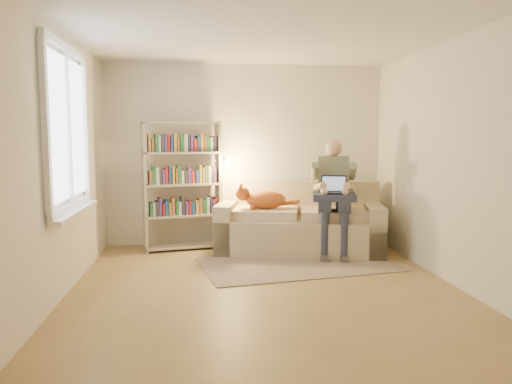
{
  "coord_description": "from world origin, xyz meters",
  "views": [
    {
      "loc": [
        -0.65,
        -5.0,
        1.57
      ],
      "look_at": [
        0.02,
        1.0,
        0.9
      ],
      "focal_mm": 35.0,
      "sensor_mm": 36.0,
      "label": 1
    }
  ],
  "objects": [
    {
      "name": "wall_left",
      "position": [
        -2.0,
        0.0,
        1.3
      ],
      "size": [
        0.02,
        4.5,
        2.6
      ],
      "primitive_type": "cube",
      "color": "silver",
      "rests_on": "floor"
    },
    {
      "name": "floor",
      "position": [
        0.0,
        0.0,
        0.0
      ],
      "size": [
        4.5,
        4.5,
        0.0
      ],
      "primitive_type": "plane",
      "color": "olive",
      "rests_on": "ground"
    },
    {
      "name": "cat",
      "position": [
        0.13,
        1.64,
        0.73
      ],
      "size": [
        0.84,
        0.39,
        0.3
      ],
      "rotation": [
        0.0,
        0.0,
        -0.21
      ],
      "color": "orange",
      "rests_on": "sofa"
    },
    {
      "name": "laptop",
      "position": [
        1.08,
        1.28,
        0.9
      ],
      "size": [
        0.38,
        0.33,
        0.28
      ],
      "rotation": [
        0.0,
        0.0,
        -0.21
      ],
      "color": "black",
      "rests_on": "blanket"
    },
    {
      "name": "bookshelf",
      "position": [
        -0.9,
        1.9,
        0.98
      ],
      "size": [
        1.21,
        0.48,
        1.78
      ],
      "rotation": [
        0.0,
        0.0,
        0.21
      ],
      "color": "#BFAF90",
      "rests_on": "floor"
    },
    {
      "name": "wall_back",
      "position": [
        0.0,
        2.25,
        1.3
      ],
      "size": [
        4.0,
        0.02,
        2.6
      ],
      "primitive_type": "cube",
      "color": "silver",
      "rests_on": "floor"
    },
    {
      "name": "wall_right",
      "position": [
        2.0,
        0.0,
        1.3
      ],
      "size": [
        0.02,
        4.5,
        2.6
      ],
      "primitive_type": "cube",
      "color": "silver",
      "rests_on": "floor"
    },
    {
      "name": "blanket",
      "position": [
        1.08,
        1.27,
        0.79
      ],
      "size": [
        0.62,
        0.55,
        0.09
      ],
      "primitive_type": "cube",
      "rotation": [
        0.0,
        0.0,
        -0.21
      ],
      "color": "#262D43",
      "rests_on": "person"
    },
    {
      "name": "rug",
      "position": [
        0.51,
        0.91,
        0.01
      ],
      "size": [
        2.51,
        1.75,
        0.01
      ],
      "primitive_type": "cube",
      "rotation": [
        0.0,
        0.0,
        0.18
      ],
      "color": "gray",
      "rests_on": "floor"
    },
    {
      "name": "wall_front",
      "position": [
        0.0,
        -2.25,
        1.3
      ],
      "size": [
        4.0,
        0.02,
        2.6
      ],
      "primitive_type": "cube",
      "color": "silver",
      "rests_on": "floor"
    },
    {
      "name": "ceiling",
      "position": [
        0.0,
        0.0,
        2.6
      ],
      "size": [
        4.0,
        4.5,
        0.02
      ],
      "primitive_type": "cube",
      "color": "white",
      "rests_on": "wall_back"
    },
    {
      "name": "person",
      "position": [
        1.1,
        1.41,
        0.87
      ],
      "size": [
        0.53,
        0.72,
        1.53
      ],
      "rotation": [
        0.0,
        0.0,
        -0.21
      ],
      "color": "gray",
      "rests_on": "sofa"
    },
    {
      "name": "window",
      "position": [
        -1.95,
        0.2,
        1.38
      ],
      "size": [
        0.12,
        1.52,
        1.69
      ],
      "color": "white",
      "rests_on": "wall_left"
    },
    {
      "name": "sofa",
      "position": [
        0.69,
        1.66,
        0.34
      ],
      "size": [
        2.37,
        1.43,
        0.94
      ],
      "rotation": [
        0.0,
        0.0,
        -0.21
      ],
      "color": "tan",
      "rests_on": "floor"
    }
  ]
}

